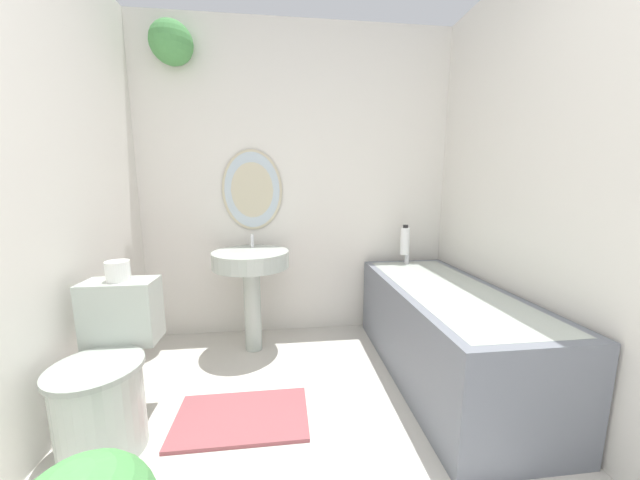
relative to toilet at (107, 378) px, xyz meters
name	(u,v)px	position (x,y,z in m)	size (l,w,h in m)	color
wall_back	(290,177)	(0.89, 1.12, 0.95)	(2.51, 0.29, 2.40)	silver
wall_right	(576,183)	(2.17, -0.10, 0.89)	(0.06, 2.52, 2.40)	silver
toilet	(107,378)	(0.00, 0.00, 0.00)	(0.38, 0.55, 0.72)	#B2BCB2
pedestal_sink	(251,270)	(0.59, 0.79, 0.29)	(0.53, 0.53, 0.83)	#B2BCB2
bathtub	(444,330)	(1.80, 0.31, -0.01)	(0.64, 1.49, 0.66)	slate
shampoo_bottle	(405,241)	(1.77, 0.94, 0.46)	(0.07, 0.07, 0.23)	white
bath_mat	(242,417)	(0.59, 0.06, -0.30)	(0.67, 0.39, 0.02)	#934C51
toilet_paper_roll	(118,271)	(0.00, 0.19, 0.46)	(0.11, 0.11, 0.10)	white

